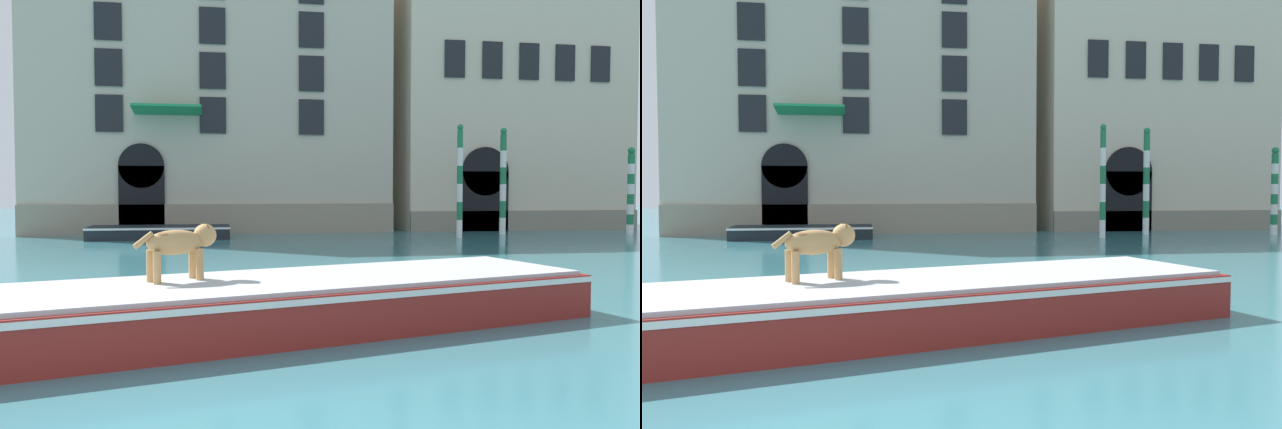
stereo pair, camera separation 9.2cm
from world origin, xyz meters
TOP-DOWN VIEW (x-y plane):
  - palazzo_left at (0.48, 26.67)m, footprint 15.63×7.40m
  - palazzo_right at (14.67, 26.67)m, footprint 11.12×6.13m
  - boat_foreground at (1.56, 5.71)m, footprint 9.28×4.60m
  - dog_on_deck at (0.08, 5.74)m, footprint 1.09×0.69m
  - boat_moored_near_palazzo at (-1.56, 21.78)m, footprint 5.33×1.86m
  - mooring_pole_0 at (12.53, 21.70)m, footprint 0.27×0.27m
  - mooring_pole_1 at (17.75, 20.66)m, footprint 0.29×0.29m
  - mooring_pole_2 at (10.00, 20.23)m, footprint 0.23×0.23m

SIDE VIEW (x-z plane):
  - boat_moored_near_palazzo at x=-1.56m, z-range 0.01..0.51m
  - boat_foreground at x=1.56m, z-range 0.02..0.73m
  - dog_on_deck at x=0.08m, z-range 0.82..1.61m
  - mooring_pole_1 at x=17.75m, z-range 0.02..3.69m
  - mooring_pole_2 at x=10.00m, z-range 0.02..4.47m
  - mooring_pole_0 at x=12.53m, z-range 0.02..4.50m
  - palazzo_left at x=0.48m, z-range -0.02..13.03m
  - palazzo_right at x=14.67m, z-range -0.02..19.98m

